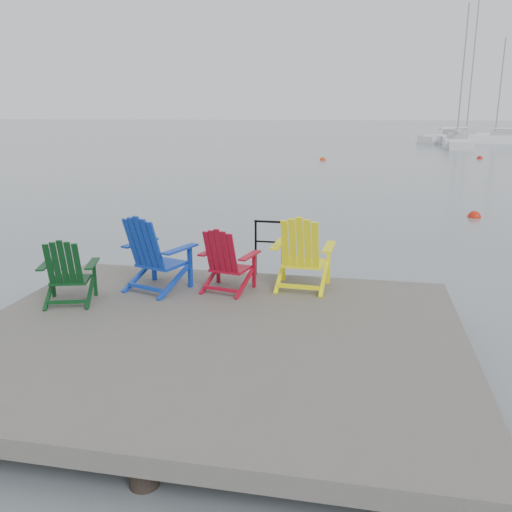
% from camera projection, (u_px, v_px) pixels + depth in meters
% --- Properties ---
extents(ground, '(400.00, 400.00, 0.00)m').
position_uv_depth(ground, '(214.00, 369.00, 6.70)').
color(ground, slate).
rests_on(ground, ground).
extents(dock, '(6.00, 5.00, 1.40)m').
position_uv_depth(dock, '(214.00, 343.00, 6.61)').
color(dock, '#2C2A27').
rests_on(dock, ground).
extents(handrail, '(0.48, 0.04, 0.90)m').
position_uv_depth(handrail, '(269.00, 242.00, 8.70)').
color(handrail, black).
rests_on(handrail, dock).
extents(chair_green, '(0.88, 0.83, 0.93)m').
position_uv_depth(chair_green, '(67.00, 271.00, 7.40)').
color(chair_green, '#093313').
rests_on(chair_green, dock).
extents(chair_blue, '(1.08, 1.03, 1.14)m').
position_uv_depth(chair_blue, '(155.00, 253.00, 7.93)').
color(chair_blue, '#1035A5').
rests_on(chair_blue, dock).
extents(chair_red, '(0.87, 0.82, 0.96)m').
position_uv_depth(chair_red, '(226.00, 259.00, 7.91)').
color(chair_red, maroon).
rests_on(chair_red, dock).
extents(chair_yellow, '(0.92, 0.86, 1.12)m').
position_uv_depth(chair_yellow, '(302.00, 252.00, 7.99)').
color(chair_yellow, '#FBF40D').
rests_on(chair_yellow, dock).
extents(sailboat_near, '(3.15, 9.13, 12.29)m').
position_uv_depth(sailboat_near, '(457.00, 143.00, 48.20)').
color(sailboat_near, silver).
rests_on(sailboat_near, ground).
extents(sailboat_mid, '(9.24, 9.15, 14.00)m').
position_uv_depth(sailboat_mid, '(462.00, 138.00, 56.23)').
color(sailboat_mid, silver).
rests_on(sailboat_mid, ground).
extents(sailboat_far, '(7.43, 2.81, 10.16)m').
position_uv_depth(sailboat_far, '(499.00, 140.00, 53.34)').
color(sailboat_far, white).
rests_on(sailboat_far, ground).
extents(buoy_a, '(0.39, 0.39, 0.39)m').
position_uv_depth(buoy_a, '(474.00, 217.00, 16.26)').
color(buoy_a, '#B91D0A').
rests_on(buoy_a, ground).
extents(buoy_b, '(0.39, 0.39, 0.39)m').
position_uv_depth(buoy_b, '(323.00, 160.00, 35.33)').
color(buoy_b, red).
rests_on(buoy_b, ground).
extents(buoy_d, '(0.38, 0.38, 0.38)m').
position_uv_depth(buoy_d, '(480.00, 159.00, 36.44)').
color(buoy_d, red).
rests_on(buoy_d, ground).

